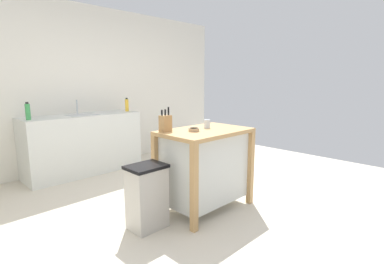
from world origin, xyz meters
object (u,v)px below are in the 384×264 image
Objects in this scene: knife_block at (165,123)px; trash_bin at (147,197)px; bowl_ceramic_small at (194,130)px; bottle_spray_cleaner at (127,105)px; drinking_cup at (207,124)px; sink_faucet at (77,107)px; bottle_hand_soap at (28,112)px; kitchen_island at (205,165)px.

trash_bin is (-0.36, -0.14, -0.66)m from knife_block.
bottle_spray_cleaner reaches higher than bowl_ceramic_small.
drinking_cup is 1.04m from trash_bin.
bottle_hand_soap is (-0.75, -0.22, 0.00)m from sink_faucet.
sink_faucet is (-0.01, 2.11, 0.03)m from knife_block.
trash_bin is 2.43m from bottle_spray_cleaner.
bottle_hand_soap reaches higher than trash_bin.
trash_bin is at bearing -158.60° from knife_block.
sink_faucet is (0.35, 2.25, 0.70)m from trash_bin.
drinking_cup is 0.43× the size of bottle_spray_cleaner.
knife_block reaches higher than bowl_ceramic_small.
knife_block is 1.08× the size of bottle_hand_soap.
knife_block is at bearing 135.67° from bowl_ceramic_small.
knife_block is 1.13× the size of bottle_spray_cleaner.
bowl_ceramic_small is 1.18× the size of drinking_cup.
bottle_hand_soap is (-0.41, 2.03, 0.70)m from trash_bin.
bowl_ceramic_small is 2.18m from bottle_spray_cleaner.
bowl_ceramic_small reaches higher than kitchen_island.
drinking_cup is at bearing -97.63° from bottle_spray_cleaner.
drinking_cup is at bearing -58.91° from bottle_hand_soap.
kitchen_island is 4.17× the size of bottle_hand_soap.
sink_faucet is at bearing 90.39° from knife_block.
bottle_hand_soap reaches higher than sink_faucet.
knife_block reaches higher than bottle_hand_soap.
bowl_ceramic_small is (-0.16, 0.01, 0.41)m from kitchen_island.
knife_block reaches higher than bottle_spray_cleaner.
bottle_spray_cleaner is at bearing 68.64° from knife_block.
bottle_spray_cleaner is 1.51m from bottle_hand_soap.
bottle_hand_soap reaches higher than drinking_cup.
bottle_spray_cleaner is at bearing 75.86° from bowl_ceramic_small.
bottle_hand_soap is (-0.98, 2.10, 0.10)m from bowl_ceramic_small.
bowl_ceramic_small is at bearing -84.40° from sink_faucet.
kitchen_island is 2.42m from sink_faucet.
trash_bin is at bearing 173.79° from kitchen_island.
knife_block is 2.11m from sink_faucet.
knife_block is 1.15× the size of sink_faucet.
bowl_ceramic_small is 0.52× the size of sink_faucet.
drinking_cup is (0.10, 0.06, 0.44)m from kitchen_island.
sink_faucet is 0.79m from bottle_spray_cleaner.
trash_bin is at bearing -98.73° from sink_faucet.
bottle_spray_cleaner reaches higher than kitchen_island.
sink_faucet is 0.98× the size of bottle_spray_cleaner.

